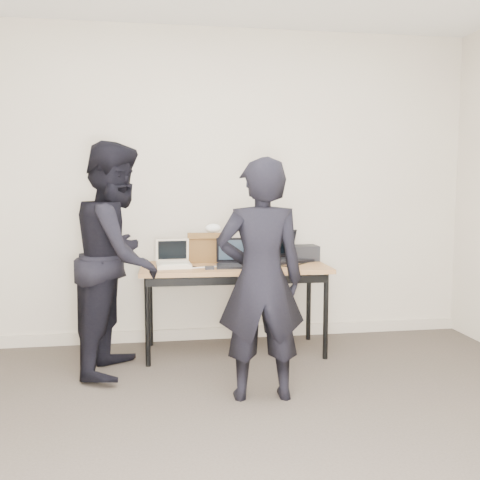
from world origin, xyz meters
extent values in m
cube|color=#413932|center=(0.00, 0.00, -0.03)|extent=(4.50, 4.50, 0.05)
cube|color=beige|center=(0.00, 2.27, 1.35)|extent=(4.50, 0.05, 2.70)
cube|color=olive|center=(0.09, 1.84, 0.70)|extent=(1.52, 0.69, 0.03)
cylinder|color=black|center=(-0.61, 1.59, 0.34)|extent=(0.04, 0.04, 0.68)
cylinder|color=black|center=(0.77, 1.55, 0.34)|extent=(0.04, 0.04, 0.68)
cylinder|color=black|center=(-0.59, 2.12, 0.34)|extent=(0.04, 0.04, 0.68)
cylinder|color=black|center=(0.79, 2.08, 0.34)|extent=(0.04, 0.04, 0.68)
cube|color=black|center=(0.08, 1.55, 0.64)|extent=(1.40, 0.06, 0.06)
cube|color=beige|center=(-0.40, 1.80, 0.74)|extent=(0.28, 0.24, 0.03)
cube|color=beige|center=(-0.40, 1.77, 0.75)|extent=(0.22, 0.13, 0.01)
cube|color=beige|center=(-0.41, 1.93, 0.84)|extent=(0.27, 0.06, 0.19)
cube|color=black|center=(-0.40, 1.92, 0.84)|extent=(0.23, 0.04, 0.15)
cube|color=beige|center=(-0.40, 1.91, 0.75)|extent=(0.24, 0.03, 0.01)
cube|color=black|center=(0.08, 1.74, 0.73)|extent=(0.31, 0.25, 0.02)
cube|color=black|center=(0.08, 1.72, 0.74)|extent=(0.25, 0.14, 0.01)
cube|color=black|center=(0.09, 1.88, 0.84)|extent=(0.29, 0.09, 0.20)
cube|color=#26333F|center=(0.09, 1.87, 0.84)|extent=(0.25, 0.07, 0.17)
cube|color=black|center=(0.09, 1.85, 0.74)|extent=(0.26, 0.04, 0.01)
cube|color=black|center=(0.58, 1.97, 0.73)|extent=(0.42, 0.37, 0.02)
cube|color=black|center=(0.59, 1.94, 0.75)|extent=(0.32, 0.24, 0.01)
cube|color=black|center=(0.51, 2.12, 0.86)|extent=(0.36, 0.21, 0.24)
cube|color=black|center=(0.52, 2.11, 0.86)|extent=(0.30, 0.17, 0.19)
cube|color=black|center=(0.53, 2.09, 0.74)|extent=(0.30, 0.14, 0.02)
cube|color=#583817|center=(-0.09, 2.06, 0.84)|extent=(0.38, 0.20, 0.24)
cube|color=#583817|center=(-0.10, 2.00, 0.94)|extent=(0.37, 0.12, 0.07)
cube|color=#583817|center=(0.07, 2.04, 0.82)|extent=(0.03, 0.10, 0.02)
ellipsoid|color=white|center=(-0.06, 2.06, 1.00)|extent=(0.13, 0.10, 0.08)
cube|color=black|center=(0.72, 2.02, 0.79)|extent=(0.23, 0.20, 0.13)
cube|color=black|center=(-0.13, 1.66, 0.73)|extent=(0.07, 0.05, 0.03)
cube|color=black|center=(0.29, 2.02, 0.72)|extent=(0.25, 0.02, 0.01)
cube|color=black|center=(-0.33, 1.89, 0.72)|extent=(0.22, 0.26, 0.01)
cube|color=black|center=(0.38, 1.77, 0.72)|extent=(0.28, 0.20, 0.01)
cube|color=silver|center=(-0.15, 1.76, 0.72)|extent=(0.27, 0.10, 0.01)
cube|color=black|center=(0.61, 1.77, 0.72)|extent=(0.19, 0.20, 0.01)
cube|color=silver|center=(0.07, 1.71, 0.72)|extent=(0.18, 0.18, 0.01)
imported|color=black|center=(0.12, 0.88, 0.77)|extent=(0.58, 0.40, 1.54)
imported|color=black|center=(-0.81, 1.56, 0.84)|extent=(0.79, 0.93, 1.68)
cube|color=#B8AC99|center=(0.00, 2.23, 0.05)|extent=(4.50, 0.03, 0.10)
camera|label=1|loc=(-0.52, -2.40, 1.38)|focal=40.00mm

